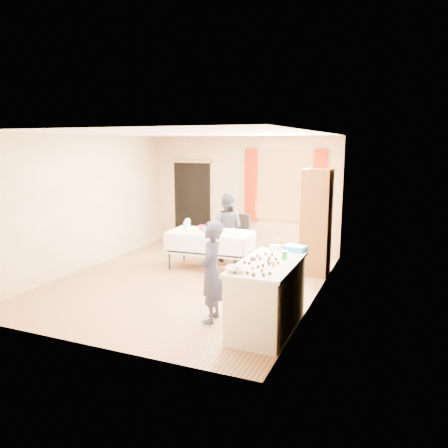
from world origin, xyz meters
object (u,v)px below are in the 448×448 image
at_px(cabinet, 316,222).
at_px(party_table, 210,247).
at_px(woman, 227,227).
at_px(counter, 268,296).
at_px(chair, 237,246).
at_px(girl, 211,272).

xyz_separation_m(cabinet, party_table, (-1.96, -0.45, -0.54)).
relative_size(party_table, woman, 1.16).
distance_m(cabinet, party_table, 2.09).
height_order(cabinet, counter, cabinet).
relative_size(chair, woman, 0.67).
relative_size(cabinet, counter, 1.29).
height_order(counter, girl, girl).
bearing_deg(chair, cabinet, 4.13).
bearing_deg(cabinet, counter, -92.09).
xyz_separation_m(chair, woman, (-0.14, -0.24, 0.43)).
xyz_separation_m(chair, girl, (0.86, -3.26, 0.42)).
bearing_deg(party_table, woman, 80.48).
bearing_deg(woman, cabinet, 173.01).
distance_m(counter, woman, 3.47).
height_order(party_table, chair, chair).
distance_m(chair, woman, 0.51).
bearing_deg(counter, chair, 117.19).
bearing_deg(woman, chair, -120.42).
height_order(counter, woman, woman).
xyz_separation_m(cabinet, girl, (-0.89, -2.79, -0.28)).
bearing_deg(cabinet, girl, -107.66).
relative_size(chair, girl, 0.68).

